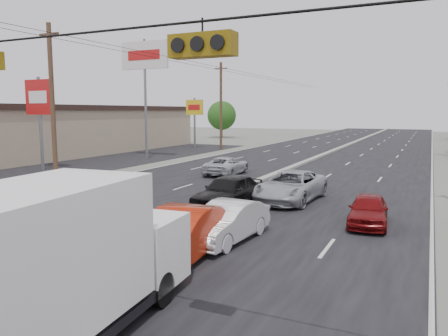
{
  "coord_description": "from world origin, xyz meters",
  "views": [
    {
      "loc": [
        9.66,
        -5.92,
        4.48
      ],
      "look_at": [
        2.22,
        9.78,
        2.2
      ],
      "focal_mm": 35.0,
      "sensor_mm": 36.0,
      "label": 1
    }
  ],
  "objects_px": {
    "pole_sign_billboard": "(145,63)",
    "queue_car_c": "(291,187)",
    "red_sedan": "(180,235)",
    "oncoming_far": "(227,166)",
    "queue_car_b": "(227,222)",
    "box_truck": "(58,264)",
    "queue_car_e": "(368,210)",
    "oncoming_near": "(88,182)",
    "utility_pole_left_c": "(221,105)",
    "queue_car_a": "(229,192)",
    "pole_sign_far": "(195,111)",
    "utility_pole_left_b": "(52,101)",
    "tree_left_far": "(222,116)",
    "pole_sign_mid": "(39,102)"
  },
  "relations": [
    {
      "from": "pole_sign_billboard",
      "to": "queue_car_c",
      "type": "distance_m",
      "value": 23.74
    },
    {
      "from": "red_sedan",
      "to": "queue_car_c",
      "type": "height_order",
      "value": "red_sedan"
    },
    {
      "from": "pole_sign_billboard",
      "to": "oncoming_far",
      "type": "relative_size",
      "value": 2.41
    },
    {
      "from": "pole_sign_billboard",
      "to": "queue_car_b",
      "type": "height_order",
      "value": "pole_sign_billboard"
    },
    {
      "from": "box_truck",
      "to": "queue_car_e",
      "type": "bearing_deg",
      "value": 65.75
    },
    {
      "from": "oncoming_near",
      "to": "utility_pole_left_c",
      "type": "bearing_deg",
      "value": -75.0
    },
    {
      "from": "queue_car_a",
      "to": "pole_sign_billboard",
      "type": "bearing_deg",
      "value": 140.34
    },
    {
      "from": "pole_sign_far",
      "to": "queue_car_c",
      "type": "bearing_deg",
      "value": -52.24
    },
    {
      "from": "pole_sign_far",
      "to": "queue_car_e",
      "type": "distance_m",
      "value": 37.1
    },
    {
      "from": "utility_pole_left_b",
      "to": "oncoming_far",
      "type": "distance_m",
      "value": 12.28
    },
    {
      "from": "box_truck",
      "to": "oncoming_near",
      "type": "relative_size",
      "value": 1.36
    },
    {
      "from": "tree_left_far",
      "to": "queue_car_a",
      "type": "bearing_deg",
      "value": -64.01
    },
    {
      "from": "utility_pole_left_b",
      "to": "queue_car_b",
      "type": "relative_size",
      "value": 2.44
    },
    {
      "from": "red_sedan",
      "to": "oncoming_far",
      "type": "height_order",
      "value": "red_sedan"
    },
    {
      "from": "utility_pole_left_b",
      "to": "oncoming_near",
      "type": "distance_m",
      "value": 8.01
    },
    {
      "from": "queue_car_c",
      "to": "pole_sign_billboard",
      "type": "bearing_deg",
      "value": 147.04
    },
    {
      "from": "red_sedan",
      "to": "queue_car_b",
      "type": "distance_m",
      "value": 2.37
    },
    {
      "from": "utility_pole_left_b",
      "to": "tree_left_far",
      "type": "relative_size",
      "value": 1.63
    },
    {
      "from": "pole_sign_billboard",
      "to": "tree_left_far",
      "type": "height_order",
      "value": "pole_sign_billboard"
    },
    {
      "from": "red_sedan",
      "to": "tree_left_far",
      "type": "bearing_deg",
      "value": 110.0
    },
    {
      "from": "utility_pole_left_c",
      "to": "pole_sign_billboard",
      "type": "distance_m",
      "value": 12.73
    },
    {
      "from": "red_sedan",
      "to": "oncoming_near",
      "type": "distance_m",
      "value": 11.77
    },
    {
      "from": "queue_car_a",
      "to": "pole_sign_far",
      "type": "bearing_deg",
      "value": 127.37
    },
    {
      "from": "tree_left_far",
      "to": "pole_sign_mid",
      "type": "bearing_deg",
      "value": -83.21
    },
    {
      "from": "pole_sign_billboard",
      "to": "queue_car_e",
      "type": "height_order",
      "value": "pole_sign_billboard"
    },
    {
      "from": "box_truck",
      "to": "oncoming_near",
      "type": "bearing_deg",
      "value": 125.62
    },
    {
      "from": "queue_car_b",
      "to": "queue_car_e",
      "type": "height_order",
      "value": "queue_car_b"
    },
    {
      "from": "box_truck",
      "to": "pole_sign_far",
      "type": "bearing_deg",
      "value": 110.79
    },
    {
      "from": "queue_car_b",
      "to": "queue_car_e",
      "type": "bearing_deg",
      "value": 51.1
    },
    {
      "from": "oncoming_near",
      "to": "box_truck",
      "type": "bearing_deg",
      "value": 134.16
    },
    {
      "from": "tree_left_far",
      "to": "queue_car_e",
      "type": "xyz_separation_m",
      "value": [
        29.61,
        -48.36,
        -3.1
      ]
    },
    {
      "from": "pole_sign_far",
      "to": "tree_left_far",
      "type": "distance_m",
      "value": 20.89
    },
    {
      "from": "box_truck",
      "to": "oncoming_far",
      "type": "height_order",
      "value": "box_truck"
    },
    {
      "from": "oncoming_far",
      "to": "pole_sign_far",
      "type": "bearing_deg",
      "value": -58.51
    },
    {
      "from": "red_sedan",
      "to": "utility_pole_left_b",
      "type": "bearing_deg",
      "value": 142.76
    },
    {
      "from": "queue_car_a",
      "to": "queue_car_e",
      "type": "bearing_deg",
      "value": 2.14
    },
    {
      "from": "utility_pole_left_b",
      "to": "queue_car_b",
      "type": "bearing_deg",
      "value": -25.62
    },
    {
      "from": "tree_left_far",
      "to": "oncoming_far",
      "type": "bearing_deg",
      "value": -63.89
    },
    {
      "from": "pole_sign_far",
      "to": "red_sedan",
      "type": "bearing_deg",
      "value": -61.49
    },
    {
      "from": "box_truck",
      "to": "queue_car_e",
      "type": "distance_m",
      "value": 12.54
    },
    {
      "from": "red_sedan",
      "to": "queue_car_c",
      "type": "relative_size",
      "value": 0.87
    },
    {
      "from": "tree_left_far",
      "to": "oncoming_far",
      "type": "height_order",
      "value": "tree_left_far"
    },
    {
      "from": "pole_sign_far",
      "to": "queue_car_c",
      "type": "height_order",
      "value": "pole_sign_far"
    },
    {
      "from": "utility_pole_left_b",
      "to": "pole_sign_far",
      "type": "distance_m",
      "value": 25.25
    },
    {
      "from": "pole_sign_billboard",
      "to": "queue_car_e",
      "type": "relative_size",
      "value": 3.06
    },
    {
      "from": "pole_sign_billboard",
      "to": "queue_car_a",
      "type": "bearing_deg",
      "value": -45.17
    },
    {
      "from": "queue_car_e",
      "to": "box_truck",
      "type": "bearing_deg",
      "value": -113.86
    },
    {
      "from": "utility_pole_left_b",
      "to": "box_truck",
      "type": "relative_size",
      "value": 1.54
    },
    {
      "from": "queue_car_a",
      "to": "queue_car_b",
      "type": "height_order",
      "value": "queue_car_a"
    },
    {
      "from": "utility_pole_left_c",
      "to": "tree_left_far",
      "type": "xyz_separation_m",
      "value": [
        -9.5,
        20.0,
        -1.39
      ]
    }
  ]
}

